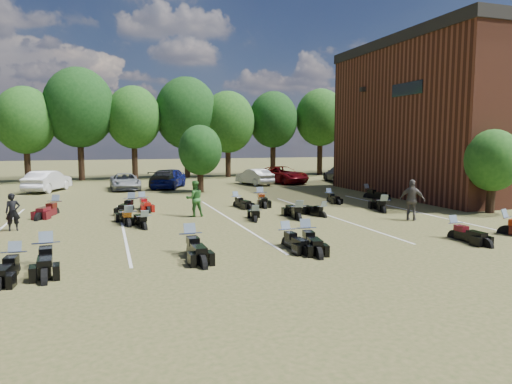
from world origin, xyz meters
name	(u,v)px	position (x,y,z in m)	size (l,w,h in m)	color
ground	(317,228)	(0.00, 0.00, 0.00)	(160.00, 160.00, 0.00)	brown
car_1	(48,181)	(-12.79, 19.47, 0.78)	(1.66, 4.76, 1.57)	silver
car_2	(125,181)	(-7.23, 18.98, 0.64)	(2.12, 4.59, 1.28)	gray
car_3	(168,179)	(-3.90, 19.52, 0.74)	(2.08, 5.11, 1.48)	black
car_4	(169,178)	(-3.84, 19.07, 0.79)	(1.87, 4.66, 1.59)	#0C1154
car_5	(254,177)	(3.55, 19.67, 0.69)	(1.46, 4.20, 1.38)	#AEAFAA
car_6	(282,175)	(6.37, 20.27, 0.75)	(2.50, 5.43, 1.51)	#62050A
car_7	(340,174)	(11.88, 19.72, 0.74)	(2.07, 5.08, 1.47)	#36373B
person_black	(13,212)	(-12.39, 3.49, 0.79)	(0.58, 0.38, 1.58)	black
person_green	(195,199)	(-4.47, 4.69, 0.90)	(0.88, 0.68, 1.81)	#2E6B28
person_grey	(412,200)	(5.14, 0.38, 0.97)	(1.14, 0.48, 1.95)	#574F4A
motorcycle_0	(47,265)	(-10.41, -2.86, 0.00)	(0.81, 2.53, 1.41)	black
motorcycle_1	(15,273)	(-11.18, -3.46, 0.00)	(0.71, 2.23, 1.24)	black
motorcycle_2	(286,246)	(-2.52, -2.69, 0.00)	(0.69, 2.18, 1.21)	black
motorcycle_3	(191,253)	(-6.01, -2.76, 0.00)	(0.79, 2.49, 1.39)	black
motorcycle_4	(306,246)	(-1.87, -2.95, 0.00)	(0.76, 2.39, 1.33)	black
motorcycle_5	(454,238)	(4.14, -3.56, 0.00)	(0.70, 2.19, 1.22)	black
motorcycle_6	(506,234)	(6.71, -3.60, 0.00)	(0.80, 2.51, 1.40)	#4B0F0A
motorcycle_8	(129,226)	(-7.75, 2.98, 0.00)	(0.76, 2.38, 1.33)	black
motorcycle_9	(145,229)	(-7.13, 2.07, 0.00)	(0.66, 2.08, 1.16)	black
motorcycle_10	(255,222)	(-2.07, 2.29, 0.00)	(0.64, 2.02, 1.12)	black
motorcycle_11	(298,220)	(0.01, 2.04, 0.00)	(0.78, 2.44, 1.36)	black
motorcycle_12	(322,217)	(1.50, 2.49, 0.00)	(0.64, 2.01, 1.12)	black
motorcycle_13	(383,213)	(5.22, 2.83, 0.00)	(0.76, 2.39, 1.33)	black
motorcycle_14	(55,214)	(-11.17, 7.64, 0.00)	(0.79, 2.49, 1.39)	#4B0A12
motorcycle_15	(142,208)	(-6.75, 8.32, 0.00)	(0.74, 2.32, 1.29)	#A0100B
motorcycle_16	(131,211)	(-7.40, 7.60, 0.00)	(0.78, 2.46, 1.37)	black
motorcycle_17	(260,204)	(0.11, 8.00, 0.00)	(0.80, 2.51, 1.40)	black
motorcycle_18	(236,206)	(-1.52, 7.49, 0.00)	(0.68, 2.14, 1.19)	black
motorcycle_19	(329,201)	(4.61, 7.80, 0.00)	(0.64, 2.02, 1.13)	black
motorcycle_20	(367,198)	(7.82, 8.54, 0.00)	(0.73, 2.30, 1.28)	black
tree_line	(183,116)	(-1.00, 29.00, 6.31)	(56.00, 6.00, 9.79)	black
young_tree_near_building	(493,160)	(10.50, 1.00, 2.75)	(2.80, 2.80, 4.16)	black
young_tree_midfield	(200,150)	(-2.00, 15.50, 3.09)	(3.20, 3.20, 4.70)	black
parking_lines	(232,220)	(-3.00, 3.00, 0.01)	(20.10, 14.00, 0.01)	silver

